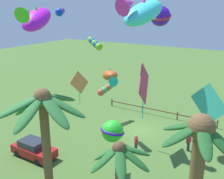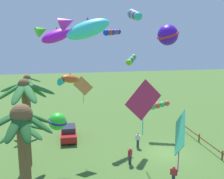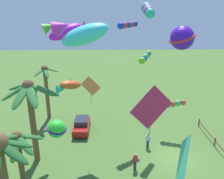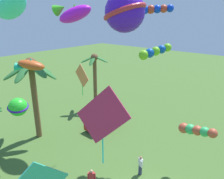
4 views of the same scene
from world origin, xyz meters
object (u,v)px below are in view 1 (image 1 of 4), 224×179
at_px(spectator_2, 113,127).
at_px(palm_tree_2, 119,165).
at_px(kite_fish_2, 141,11).
at_px(kite_tube_7, 107,89).
at_px(kite_tube_0, 60,12).
at_px(parked_car_0, 34,149).
at_px(kite_fish_3, 35,18).
at_px(palm_tree_3, 44,118).
at_px(spectator_0, 136,143).
at_px(kite_diamond_6, 79,83).
at_px(kite_ball_1, 160,16).
at_px(kite_diamond_10, 144,84).
at_px(kite_diamond_8, 209,104).
at_px(kite_fish_4, 110,76).
at_px(kite_ball_5, 112,131).
at_px(kite_tube_11, 95,44).
at_px(spectator_1, 189,142).
at_px(palm_tree_1, 198,161).

bearing_deg(spectator_2, palm_tree_2, 122.71).
xyz_separation_m(kite_fish_2, kite_tube_7, (7.91, -8.49, -8.23)).
bearing_deg(kite_tube_0, kite_tube_7, -110.40).
height_order(parked_car_0, kite_fish_3, kite_fish_3).
height_order(palm_tree_3, kite_fish_3, kite_fish_3).
height_order(parked_car_0, spectator_0, spectator_0).
bearing_deg(parked_car_0, kite_diamond_6, -160.00).
relative_size(palm_tree_2, spectator_2, 3.55).
bearing_deg(kite_ball_1, kite_tube_0, 21.26).
bearing_deg(kite_diamond_10, palm_tree_2, 108.09).
bearing_deg(kite_diamond_8, spectator_0, 21.79).
relative_size(kite_fish_4, kite_diamond_8, 0.46).
distance_m(kite_fish_4, kite_ball_5, 3.42).
height_order(spectator_2, kite_fish_4, kite_fish_4).
bearing_deg(kite_ball_1, kite_fish_3, 61.74).
height_order(kite_ball_5, kite_tube_11, kite_tube_11).
bearing_deg(spectator_1, kite_tube_7, -11.75).
relative_size(kite_diamond_6, kite_diamond_8, 0.58).
bearing_deg(kite_tube_0, parked_car_0, 98.01).
relative_size(kite_fish_2, kite_ball_5, 2.00).
relative_size(kite_diamond_8, kite_tube_11, 2.05).
xyz_separation_m(kite_fish_3, kite_tube_7, (1.44, -10.78, -7.80)).
height_order(palm_tree_3, kite_diamond_10, palm_tree_3).
height_order(kite_fish_4, kite_diamond_10, kite_fish_4).
distance_m(spectator_0, kite_ball_5, 7.52).
height_order(kite_fish_3, kite_diamond_6, kite_fish_3).
distance_m(parked_car_0, kite_diamond_6, 7.32).
xyz_separation_m(kite_tube_0, kite_fish_4, (-8.24, 4.93, -3.73)).
distance_m(parked_car_0, spectator_1, 13.32).
bearing_deg(spectator_2, spectator_0, 153.23).
distance_m(palm_tree_2, kite_tube_11, 13.59).
xyz_separation_m(kite_fish_4, kite_tube_11, (5.64, -6.50, 0.92)).
bearing_deg(kite_tube_11, kite_diamond_6, 112.00).
height_order(kite_diamond_6, kite_tube_7, kite_diamond_6).
relative_size(palm_tree_1, kite_tube_0, 3.50).
bearing_deg(kite_diamond_6, kite_fish_2, 178.25).
distance_m(spectator_2, kite_ball_5, 10.06).
distance_m(kite_diamond_8, kite_diamond_10, 5.47).
height_order(parked_car_0, spectator_1, spectator_1).
bearing_deg(kite_fish_3, spectator_0, -125.33).
xyz_separation_m(parked_car_0, kite_diamond_6, (-3.97, -1.45, 5.98)).
xyz_separation_m(kite_diamond_10, kite_tube_11, (5.08, -0.20, 3.09)).
bearing_deg(kite_diamond_8, parked_car_0, 31.16).
xyz_separation_m(kite_ball_1, kite_tube_11, (5.54, 1.61, -2.49)).
xyz_separation_m(palm_tree_2, kite_ball_1, (2.67, -11.38, 7.14)).
bearing_deg(palm_tree_1, parked_car_0, -10.75).
bearing_deg(kite_ball_1, palm_tree_2, 103.18).
xyz_separation_m(kite_fish_3, kite_diamond_8, (-9.74, -8.39, -6.72)).
xyz_separation_m(spectator_1, kite_tube_11, (8.94, 1.16, 8.12)).
bearing_deg(kite_tube_11, kite_ball_1, -163.84).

